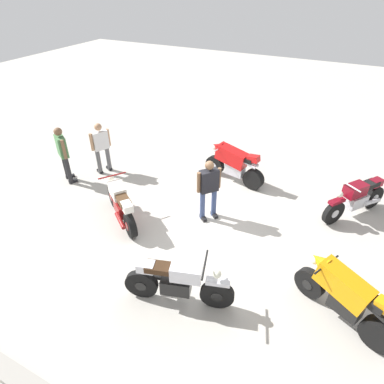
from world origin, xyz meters
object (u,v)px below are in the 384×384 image
at_px(motorcycle_cream_vintage, 121,204).
at_px(person_in_white_shirt, 101,145).
at_px(motorcycle_red_sportbike, 234,163).
at_px(person_in_black_shirt, 209,187).
at_px(motorcycle_orange_sportbike, 345,296).
at_px(person_in_green_shirt, 63,152).
at_px(motorcycle_silver_cruiser, 178,282).
at_px(motorcycle_maroon_cruiser, 357,198).

bearing_deg(motorcycle_cream_vintage, person_in_white_shirt, -5.46).
height_order(motorcycle_red_sportbike, person_in_white_shirt, person_in_white_shirt).
relative_size(person_in_white_shirt, person_in_black_shirt, 0.99).
distance_m(motorcycle_orange_sportbike, person_in_green_shirt, 7.94).
bearing_deg(person_in_black_shirt, person_in_white_shirt, -148.85).
xyz_separation_m(motorcycle_orange_sportbike, person_in_white_shirt, (7.19, -2.26, 0.32)).
bearing_deg(person_in_green_shirt, motorcycle_silver_cruiser, -83.58).
bearing_deg(person_in_white_shirt, person_in_green_shirt, 80.62).
relative_size(motorcycle_orange_sportbike, person_in_green_shirt, 1.08).
bearing_deg(motorcycle_maroon_cruiser, person_in_green_shirt, -39.17).
xyz_separation_m(motorcycle_maroon_cruiser, motorcycle_red_sportbike, (3.37, -0.19, 0.07)).
height_order(motorcycle_cream_vintage, person_in_white_shirt, person_in_white_shirt).
bearing_deg(motorcycle_silver_cruiser, person_in_white_shirt, 126.82).
relative_size(motorcycle_red_sportbike, person_in_black_shirt, 1.20).
relative_size(motorcycle_orange_sportbike, motorcycle_red_sportbike, 0.94).
xyz_separation_m(motorcycle_maroon_cruiser, person_in_white_shirt, (7.16, 1.12, 0.39)).
height_order(motorcycle_red_sportbike, person_in_black_shirt, person_in_black_shirt).
relative_size(motorcycle_maroon_cruiser, person_in_white_shirt, 1.09).
bearing_deg(person_in_green_shirt, person_in_white_shirt, -3.31).
distance_m(motorcycle_cream_vintage, person_in_white_shirt, 2.64).
relative_size(motorcycle_orange_sportbike, motorcycle_silver_cruiser, 0.90).
xyz_separation_m(motorcycle_cream_vintage, motorcycle_red_sportbike, (-1.84, -3.03, 0.11)).
bearing_deg(motorcycle_orange_sportbike, person_in_white_shirt, 8.65).
bearing_deg(motorcycle_silver_cruiser, person_in_green_shirt, 138.26).
height_order(motorcycle_cream_vintage, person_in_black_shirt, person_in_black_shirt).
relative_size(motorcycle_red_sportbike, motorcycle_silver_cruiser, 0.96).
distance_m(motorcycle_orange_sportbike, motorcycle_silver_cruiser, 2.96).
height_order(motorcycle_maroon_cruiser, person_in_white_shirt, person_in_white_shirt).
bearing_deg(motorcycle_red_sportbike, motorcycle_cream_vintage, 70.58).
height_order(motorcycle_maroon_cruiser, person_in_green_shirt, person_in_green_shirt).
xyz_separation_m(motorcycle_maroon_cruiser, person_in_green_shirt, (7.78, 2.03, 0.46)).
distance_m(motorcycle_red_sportbike, person_in_green_shirt, 4.95).
bearing_deg(motorcycle_red_sportbike, motorcycle_maroon_cruiser, -171.38).
xyz_separation_m(motorcycle_orange_sportbike, motorcycle_cream_vintage, (5.24, -0.54, -0.11)).
relative_size(person_in_green_shirt, person_in_black_shirt, 1.05).
relative_size(motorcycle_maroon_cruiser, motorcycle_orange_sportbike, 0.96).
bearing_deg(motorcycle_red_sportbike, person_in_white_shirt, 30.88).
bearing_deg(person_in_black_shirt, motorcycle_red_sportbike, 131.97).
xyz_separation_m(motorcycle_red_sportbike, person_in_black_shirt, (-0.05, 1.94, 0.32)).
xyz_separation_m(person_in_green_shirt, person_in_white_shirt, (-0.63, -0.90, -0.07)).
relative_size(motorcycle_red_sportbike, person_in_white_shirt, 1.21).
height_order(motorcycle_orange_sportbike, motorcycle_silver_cruiser, motorcycle_orange_sportbike).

